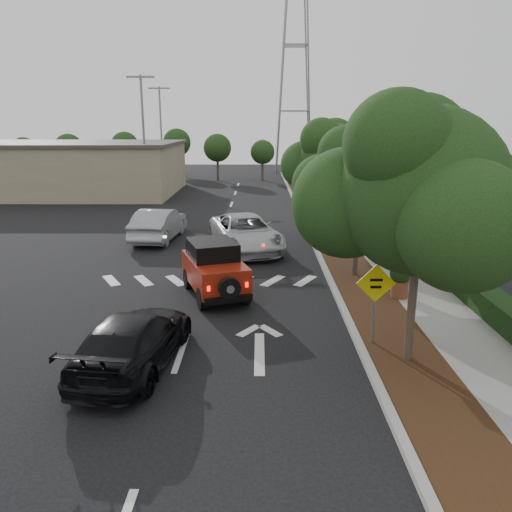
{
  "coord_description": "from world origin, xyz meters",
  "views": [
    {
      "loc": [
        1.98,
        -11.6,
        5.65
      ],
      "look_at": [
        1.89,
        3.0,
        1.75
      ],
      "focal_mm": 35.0,
      "sensor_mm": 36.0,
      "label": 1
    }
  ],
  "objects_px": {
    "red_jeep": "(213,268)",
    "silver_suv_ahead": "(245,233)",
    "black_suv_oncoming": "(133,340)",
    "speed_hump_sign": "(375,293)"
  },
  "relations": [
    {
      "from": "silver_suv_ahead",
      "to": "speed_hump_sign",
      "type": "distance_m",
      "value": 10.95
    },
    {
      "from": "red_jeep",
      "to": "silver_suv_ahead",
      "type": "relative_size",
      "value": 0.66
    },
    {
      "from": "silver_suv_ahead",
      "to": "black_suv_oncoming",
      "type": "height_order",
      "value": "silver_suv_ahead"
    },
    {
      "from": "red_jeep",
      "to": "silver_suv_ahead",
      "type": "height_order",
      "value": "red_jeep"
    },
    {
      "from": "red_jeep",
      "to": "black_suv_oncoming",
      "type": "bearing_deg",
      "value": -124.67
    },
    {
      "from": "red_jeep",
      "to": "speed_hump_sign",
      "type": "bearing_deg",
      "value": -61.64
    },
    {
      "from": "red_jeep",
      "to": "black_suv_oncoming",
      "type": "xyz_separation_m",
      "value": [
        -1.44,
        -5.21,
        -0.27
      ]
    },
    {
      "from": "red_jeep",
      "to": "black_suv_oncoming",
      "type": "relative_size",
      "value": 0.82
    },
    {
      "from": "red_jeep",
      "to": "silver_suv_ahead",
      "type": "distance_m",
      "value": 6.28
    },
    {
      "from": "black_suv_oncoming",
      "to": "red_jeep",
      "type": "bearing_deg",
      "value": -97.79
    }
  ]
}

